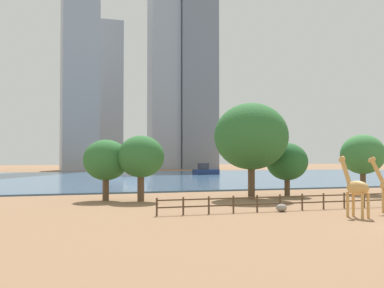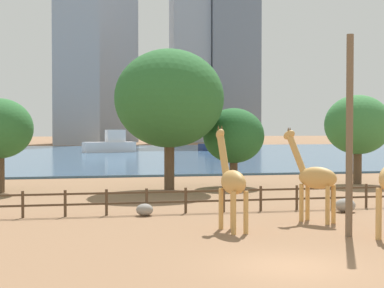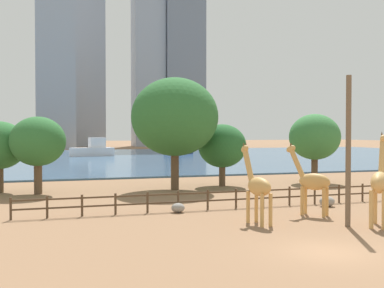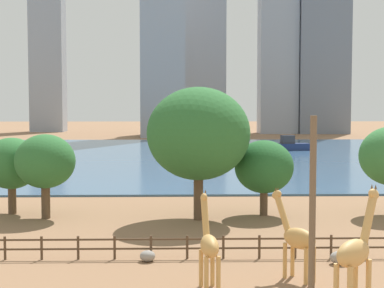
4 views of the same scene
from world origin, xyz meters
The scene contains 17 objects.
ground_plane centered at (0.00, 80.00, 0.00)m, with size 400.00×400.00×0.00m, color #8C6647.
harbor_water centered at (0.00, 77.00, 0.10)m, with size 180.00×86.00×0.20m, color #3D6084.
giraffe_tall centered at (-0.10, 6.56, 2.08)m, with size 1.04×2.85×4.46m.
giraffe_companion centered at (4.25, 8.04, 2.06)m, with size 2.14×2.63×4.39m.
giraffe_young centered at (5.88, 3.99, 2.37)m, with size 2.73×2.68×5.08m.
utility_pole centered at (4.14, 4.38, 4.02)m, with size 0.28×0.28×8.05m, color brown.
boulder_near_fence centered at (7.11, 10.70, 0.35)m, with size 1.05×0.94×0.70m, color gray.
boulder_small centered at (-3.17, 11.50, 0.30)m, with size 0.84×0.80×0.60m, color gray.
enclosure_fence centered at (-0.01, 12.00, 0.76)m, with size 26.12×0.14×1.30m.
tree_left_large centered at (-11.42, 23.81, 4.26)m, with size 4.48×4.48×6.32m.
tree_right_tall centered at (-14.46, 25.76, 3.93)m, with size 4.43×4.43×5.95m.
tree_left_small centered at (5.07, 24.68, 3.74)m, with size 4.52×4.52×5.79m.
tree_right_small centered at (-0.02, 23.10, 6.37)m, with size 7.61×7.61×9.81m.
boat_sailboat centered at (18.97, 86.29, 1.14)m, with size 6.67×3.58×2.78m.
boat_tug centered at (-0.21, 82.88, 1.49)m, with size 9.05×4.67×3.79m.
skyline_block_left centered at (27.97, 154.54, 33.43)m, with size 11.08×8.62×66.86m, color #939EAD.
skyline_block_right centered at (5.93, 163.88, 28.05)m, with size 13.92×13.97×56.11m, color #939EAD.
Camera 4 is at (-1.48, -19.93, 8.49)m, focal length 55.00 mm.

